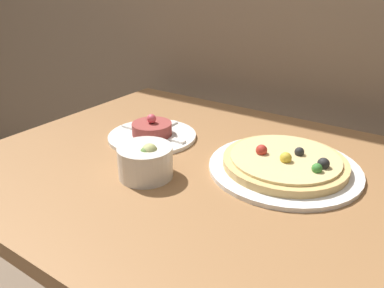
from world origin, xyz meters
The scene contains 4 objects.
dining_table centered at (0.00, 0.41, 0.64)m, with size 1.04×0.83×0.75m.
pizza_plate centered at (0.16, 0.49, 0.77)m, with size 0.33×0.33×0.05m.
tartare_plate centered at (-0.20, 0.47, 0.77)m, with size 0.23×0.23×0.07m.
small_bowl centered at (-0.07, 0.30, 0.79)m, with size 0.12×0.12×0.08m.
Camera 1 is at (0.40, -0.23, 1.15)m, focal length 35.00 mm.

